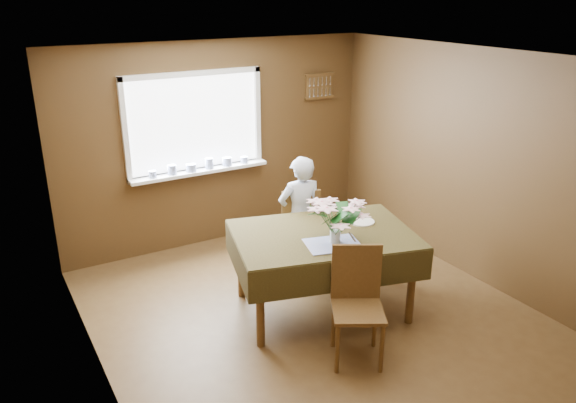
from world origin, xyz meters
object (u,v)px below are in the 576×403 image
chair_near (357,299)px  seated_woman (300,217)px  dining_table (323,243)px  flower_bouquet (336,215)px  chair_far (299,225)px

chair_near → seated_woman: 1.58m
dining_table → flower_bouquet: 0.45m
chair_far → flower_bouquet: 1.29m
seated_woman → flower_bouquet: seated_woman is taller
dining_table → flower_bouquet: bearing=-83.0°
dining_table → flower_bouquet: (-0.03, -0.24, 0.38)m
dining_table → seated_woman: 0.79m
chair_far → seated_woman: (-0.06, -0.11, 0.15)m
chair_near → dining_table: bearing=107.8°
chair_far → flower_bouquet: flower_bouquet is taller
chair_far → seated_woman: bearing=85.7°
chair_far → seated_woman: 0.20m
seated_woman → flower_bouquet: bearing=87.3°
dining_table → seated_woman: (0.21, 0.77, -0.04)m
chair_far → flower_bouquet: size_ratio=2.01×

